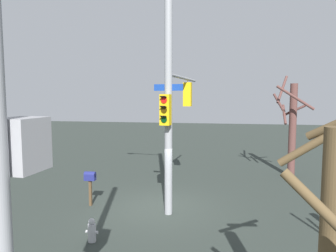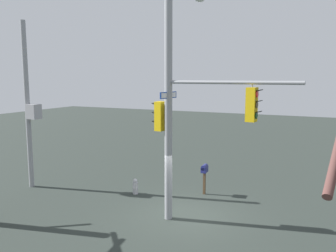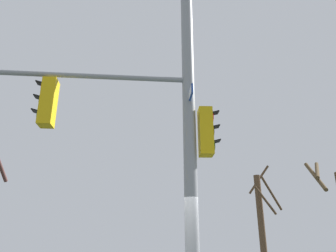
% 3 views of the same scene
% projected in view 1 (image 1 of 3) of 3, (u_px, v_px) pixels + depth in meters
% --- Properties ---
extents(ground_plane, '(80.00, 80.00, 0.00)m').
position_uv_depth(ground_plane, '(159.00, 208.00, 12.07)').
color(ground_plane, '#2B332E').
extents(main_signal_pole_assembly, '(3.32, 5.39, 9.05)m').
position_uv_depth(main_signal_pole_assembly, '(169.00, 88.00, 11.52)').
color(main_signal_pole_assembly, gray).
rests_on(main_signal_pole_assembly, ground).
extents(secondary_pole_assembly, '(0.51, 0.85, 8.06)m').
position_uv_depth(secondary_pole_assembly, '(4.00, 134.00, 3.66)').
color(secondary_pole_assembly, gray).
rests_on(secondary_pole_assembly, ground).
extents(fire_hydrant, '(0.38, 0.24, 0.73)m').
position_uv_depth(fire_hydrant, '(92.00, 231.00, 9.25)').
color(fire_hydrant, '#B2B2B7').
rests_on(fire_hydrant, ground).
extents(mailbox, '(0.45, 0.26, 1.41)m').
position_uv_depth(mailbox, '(90.00, 179.00, 12.27)').
color(mailbox, '#4C3823').
rests_on(mailbox, ground).
extents(bare_tree_across_street, '(1.89, 2.04, 5.61)m').
position_uv_depth(bare_tree_across_street, '(291.00, 126.00, 16.57)').
color(bare_tree_across_street, brown).
rests_on(bare_tree_across_street, ground).
extents(bare_tree_corner, '(1.99, 2.02, 4.60)m').
position_uv_depth(bare_tree_corner, '(334.00, 252.00, 4.25)').
color(bare_tree_corner, brown).
rests_on(bare_tree_corner, ground).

